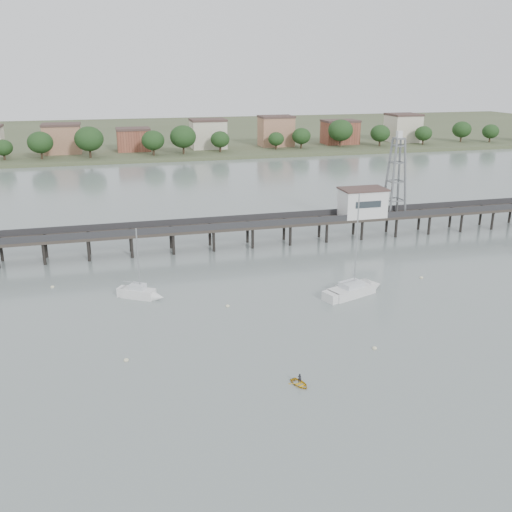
# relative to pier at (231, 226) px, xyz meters

# --- Properties ---
(ground_plane) EXTENTS (500.00, 500.00, 0.00)m
(ground_plane) POSITION_rel_pier_xyz_m (0.00, -60.00, -3.79)
(ground_plane) COLOR slate
(ground_plane) RESTS_ON ground
(pier) EXTENTS (150.00, 5.00, 5.50)m
(pier) POSITION_rel_pier_xyz_m (0.00, 0.00, 0.00)
(pier) COLOR #2D2823
(pier) RESTS_ON ground
(pier_building) EXTENTS (8.40, 5.40, 5.30)m
(pier_building) POSITION_rel_pier_xyz_m (25.00, 0.00, 2.87)
(pier_building) COLOR silver
(pier_building) RESTS_ON ground
(lattice_tower) EXTENTS (3.20, 3.20, 15.50)m
(lattice_tower) POSITION_rel_pier_xyz_m (31.50, 0.00, 7.31)
(lattice_tower) COLOR slate
(lattice_tower) RESTS_ON ground
(sailboat_c) EXTENTS (9.73, 5.80, 15.36)m
(sailboat_c) POSITION_rel_pier_xyz_m (12.86, -26.18, -3.16)
(sailboat_c) COLOR silver
(sailboat_c) RESTS_ON ground
(sailboat_b) EXTENTS (6.19, 4.78, 10.40)m
(sailboat_b) POSITION_rel_pier_xyz_m (-16.84, -20.42, -3.14)
(sailboat_b) COLOR silver
(sailboat_b) RESTS_ON ground
(yellow_dinghy) EXTENTS (1.72, 1.01, 2.32)m
(yellow_dinghy) POSITION_rel_pier_xyz_m (-3.36, -47.45, -3.79)
(yellow_dinghy) COLOR gold
(yellow_dinghy) RESTS_ON ground
(dinghy_occupant) EXTENTS (0.72, 1.08, 0.24)m
(dinghy_occupant) POSITION_rel_pier_xyz_m (-3.36, -47.45, -3.79)
(dinghy_occupant) COLOR black
(dinghy_occupant) RESTS_ON ground
(mooring_buoys) EXTENTS (96.52, 29.94, 0.39)m
(mooring_buoys) POSITION_rel_pier_xyz_m (-2.24, -29.03, -3.71)
(mooring_buoys) COLOR beige
(mooring_buoys) RESTS_ON ground
(far_shore) EXTENTS (500.00, 170.00, 10.40)m
(far_shore) POSITION_rel_pier_xyz_m (0.36, 179.58, -2.85)
(far_shore) COLOR #475133
(far_shore) RESTS_ON ground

